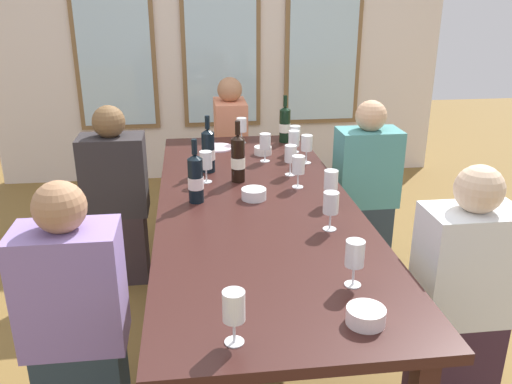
{
  "coord_description": "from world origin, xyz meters",
  "views": [
    {
      "loc": [
        -0.31,
        -2.45,
        1.73
      ],
      "look_at": [
        0.0,
        0.0,
        0.79
      ],
      "focal_mm": 37.44,
      "sensor_mm": 36.0,
      "label": 1
    }
  ],
  "objects_px": {
    "dining_table": "(256,214)",
    "seated_person_1": "(462,300)",
    "white_plate_0": "(218,148)",
    "wine_bottle_0": "(238,158)",
    "wine_glass_10": "(295,135)",
    "tasting_bowl_2": "(366,316)",
    "wine_glass_4": "(206,162)",
    "tasting_bowl_0": "(263,150)",
    "wine_glass_9": "(291,154)",
    "tasting_bowl_1": "(254,194)",
    "wine_glass_1": "(331,182)",
    "wine_glass_7": "(242,126)",
    "wine_glass_6": "(307,144)",
    "wine_bottle_2": "(196,178)",
    "seated_person_0": "(76,325)",
    "wine_glass_11": "(265,143)",
    "wine_glass_3": "(355,255)",
    "wine_glass_5": "(298,166)",
    "seated_person_3": "(365,192)",
    "wine_bottle_1": "(285,124)",
    "wine_glass_0": "(234,308)",
    "seated_person_4": "(231,152)",
    "seated_person_2": "(116,201)",
    "wine_glass_8": "(331,204)"
  },
  "relations": [
    {
      "from": "tasting_bowl_1",
      "to": "wine_glass_10",
      "type": "distance_m",
      "value": 0.87
    },
    {
      "from": "dining_table",
      "to": "tasting_bowl_0",
      "type": "xyz_separation_m",
      "value": [
        0.14,
        0.8,
        0.09
      ]
    },
    {
      "from": "wine_glass_11",
      "to": "seated_person_0",
      "type": "height_order",
      "value": "seated_person_0"
    },
    {
      "from": "wine_glass_0",
      "to": "tasting_bowl_0",
      "type": "bearing_deg",
      "value": 79.68
    },
    {
      "from": "wine_glass_9",
      "to": "wine_bottle_1",
      "type": "bearing_deg",
      "value": 82.59
    },
    {
      "from": "wine_glass_3",
      "to": "seated_person_0",
      "type": "relative_size",
      "value": 0.16
    },
    {
      "from": "wine_bottle_0",
      "to": "wine_glass_0",
      "type": "height_order",
      "value": "wine_bottle_0"
    },
    {
      "from": "dining_table",
      "to": "seated_person_1",
      "type": "xyz_separation_m",
      "value": [
        0.77,
        -0.66,
        -0.15
      ]
    },
    {
      "from": "dining_table",
      "to": "wine_bottle_1",
      "type": "xyz_separation_m",
      "value": [
        0.33,
        1.08,
        0.19
      ]
    },
    {
      "from": "dining_table",
      "to": "tasting_bowl_2",
      "type": "height_order",
      "value": "tasting_bowl_2"
    },
    {
      "from": "tasting_bowl_2",
      "to": "wine_glass_4",
      "type": "xyz_separation_m",
      "value": [
        -0.45,
        1.39,
        0.09
      ]
    },
    {
      "from": "seated_person_1",
      "to": "wine_glass_11",
      "type": "bearing_deg",
      "value": 115.84
    },
    {
      "from": "wine_bottle_0",
      "to": "tasting_bowl_1",
      "type": "height_order",
      "value": "wine_bottle_0"
    },
    {
      "from": "wine_bottle_0",
      "to": "wine_glass_11",
      "type": "height_order",
      "value": "wine_bottle_0"
    },
    {
      "from": "wine_glass_10",
      "to": "seated_person_1",
      "type": "distance_m",
      "value": 1.58
    },
    {
      "from": "tasting_bowl_0",
      "to": "wine_glass_8",
      "type": "relative_size",
      "value": 0.64
    },
    {
      "from": "dining_table",
      "to": "wine_bottle_2",
      "type": "height_order",
      "value": "wine_bottle_2"
    },
    {
      "from": "seated_person_3",
      "to": "wine_bottle_2",
      "type": "bearing_deg",
      "value": -151.76
    },
    {
      "from": "tasting_bowl_0",
      "to": "seated_person_0",
      "type": "distance_m",
      "value": 1.74
    },
    {
      "from": "white_plate_0",
      "to": "tasting_bowl_1",
      "type": "distance_m",
      "value": 0.95
    },
    {
      "from": "wine_glass_1",
      "to": "wine_glass_4",
      "type": "xyz_separation_m",
      "value": [
        -0.59,
        0.4,
        -0.0
      ]
    },
    {
      "from": "wine_glass_0",
      "to": "seated_person_3",
      "type": "xyz_separation_m",
      "value": [
        0.98,
        1.73,
        -0.34
      ]
    },
    {
      "from": "wine_glass_0",
      "to": "wine_glass_11",
      "type": "xyz_separation_m",
      "value": [
        0.34,
        1.77,
        -0.0
      ]
    },
    {
      "from": "wine_glass_3",
      "to": "wine_glass_8",
      "type": "bearing_deg",
      "value": 85.45
    },
    {
      "from": "seated_person_0",
      "to": "wine_glass_10",
      "type": "bearing_deg",
      "value": 52.53
    },
    {
      "from": "dining_table",
      "to": "white_plate_0",
      "type": "xyz_separation_m",
      "value": [
        -0.13,
        0.98,
        0.07
      ]
    },
    {
      "from": "tasting_bowl_1",
      "to": "wine_glass_5",
      "type": "height_order",
      "value": "wine_glass_5"
    },
    {
      "from": "tasting_bowl_2",
      "to": "wine_glass_3",
      "type": "xyz_separation_m",
      "value": [
        0.03,
        0.23,
        0.09
      ]
    },
    {
      "from": "wine_glass_9",
      "to": "seated_person_2",
      "type": "xyz_separation_m",
      "value": [
        -1.02,
        0.27,
        -0.34
      ]
    },
    {
      "from": "seated_person_3",
      "to": "wine_glass_3",
      "type": "bearing_deg",
      "value": -110.18
    },
    {
      "from": "wine_bottle_2",
      "to": "wine_glass_7",
      "type": "relative_size",
      "value": 1.84
    },
    {
      "from": "wine_bottle_2",
      "to": "wine_glass_4",
      "type": "xyz_separation_m",
      "value": [
        0.06,
        0.28,
        -0.01
      ]
    },
    {
      "from": "wine_glass_4",
      "to": "seated_person_0",
      "type": "height_order",
      "value": "seated_person_0"
    },
    {
      "from": "tasting_bowl_2",
      "to": "wine_glass_7",
      "type": "relative_size",
      "value": 0.72
    },
    {
      "from": "wine_bottle_2",
      "to": "wine_glass_9",
      "type": "xyz_separation_m",
      "value": [
        0.54,
        0.35,
        -0.0
      ]
    },
    {
      "from": "seated_person_0",
      "to": "wine_glass_3",
      "type": "bearing_deg",
      "value": -10.58
    },
    {
      "from": "wine_glass_6",
      "to": "wine_glass_10",
      "type": "bearing_deg",
      "value": 96.16
    },
    {
      "from": "tasting_bowl_0",
      "to": "wine_glass_9",
      "type": "relative_size",
      "value": 0.64
    },
    {
      "from": "wine_bottle_2",
      "to": "wine_glass_3",
      "type": "distance_m",
      "value": 1.03
    },
    {
      "from": "wine_glass_0",
      "to": "wine_glass_1",
      "type": "relative_size",
      "value": 1.0
    },
    {
      "from": "wine_glass_10",
      "to": "seated_person_4",
      "type": "distance_m",
      "value": 0.92
    },
    {
      "from": "wine_glass_10",
      "to": "wine_glass_5",
      "type": "bearing_deg",
      "value": -99.52
    },
    {
      "from": "wine_glass_1",
      "to": "seated_person_2",
      "type": "xyz_separation_m",
      "value": [
        -1.13,
        0.73,
        -0.33
      ]
    },
    {
      "from": "dining_table",
      "to": "wine_glass_10",
      "type": "xyz_separation_m",
      "value": [
        0.35,
        0.82,
        0.18
      ]
    },
    {
      "from": "wine_glass_9",
      "to": "seated_person_0",
      "type": "xyz_separation_m",
      "value": [
        -1.02,
        -1.03,
        -0.34
      ]
    },
    {
      "from": "wine_glass_6",
      "to": "seated_person_4",
      "type": "xyz_separation_m",
      "value": [
        -0.38,
        1.02,
        -0.33
      ]
    },
    {
      "from": "wine_bottle_0",
      "to": "tasting_bowl_2",
      "type": "xyz_separation_m",
      "value": [
        0.27,
        -1.38,
        -0.11
      ]
    },
    {
      "from": "wine_glass_1",
      "to": "seated_person_3",
      "type": "bearing_deg",
      "value": 58.65
    },
    {
      "from": "white_plate_0",
      "to": "wine_bottle_0",
      "type": "bearing_deg",
      "value": -83.72
    },
    {
      "from": "tasting_bowl_2",
      "to": "tasting_bowl_0",
      "type": "bearing_deg",
      "value": 92.13
    }
  ]
}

